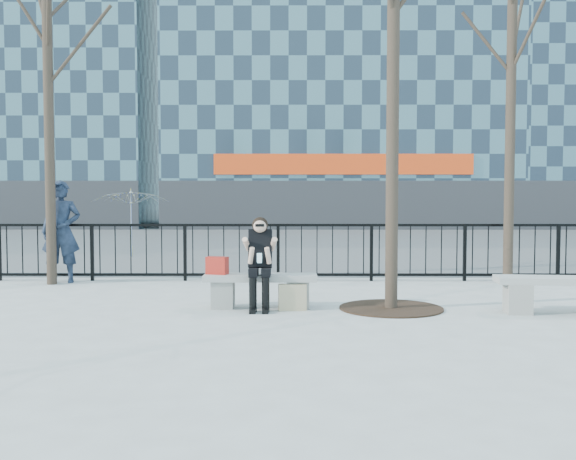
{
  "coord_description": "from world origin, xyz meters",
  "views": [
    {
      "loc": [
        0.45,
        -9.33,
        1.63
      ],
      "look_at": [
        0.4,
        0.8,
        1.1
      ],
      "focal_mm": 40.0,
      "sensor_mm": 36.0,
      "label": 1
    }
  ],
  "objects_px": {
    "bench_second": "(559,291)",
    "standing_man": "(61,232)",
    "seated_woman": "(260,263)",
    "bench_main": "(260,287)"
  },
  "relations": [
    {
      "from": "bench_second",
      "to": "standing_man",
      "type": "height_order",
      "value": "standing_man"
    },
    {
      "from": "seated_woman",
      "to": "standing_man",
      "type": "xyz_separation_m",
      "value": [
        -3.9,
        2.89,
        0.3
      ]
    },
    {
      "from": "bench_second",
      "to": "bench_main",
      "type": "bearing_deg",
      "value": -179.94
    },
    {
      "from": "bench_main",
      "to": "standing_man",
      "type": "xyz_separation_m",
      "value": [
        -3.9,
        2.73,
        0.67
      ]
    },
    {
      "from": "bench_second",
      "to": "seated_woman",
      "type": "height_order",
      "value": "seated_woman"
    },
    {
      "from": "bench_main",
      "to": "bench_second",
      "type": "distance_m",
      "value": 4.21
    },
    {
      "from": "seated_woman",
      "to": "standing_man",
      "type": "height_order",
      "value": "standing_man"
    },
    {
      "from": "bench_main",
      "to": "standing_man",
      "type": "height_order",
      "value": "standing_man"
    },
    {
      "from": "bench_second",
      "to": "standing_man",
      "type": "bearing_deg",
      "value": 164.47
    },
    {
      "from": "seated_woman",
      "to": "standing_man",
      "type": "bearing_deg",
      "value": 143.41
    }
  ]
}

